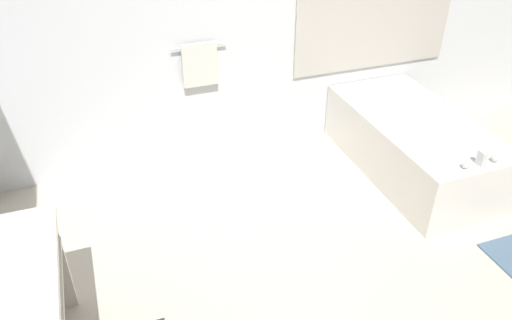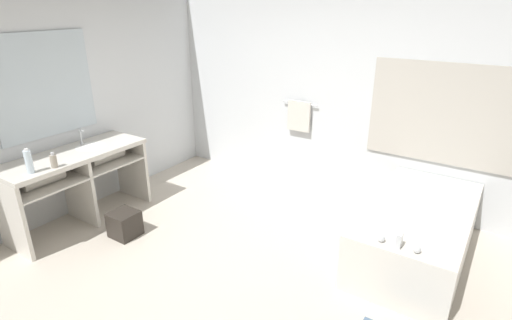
# 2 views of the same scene
# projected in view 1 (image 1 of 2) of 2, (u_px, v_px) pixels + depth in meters

# --- Properties ---
(ground_plane) EXTENTS (16.00, 16.00, 0.00)m
(ground_plane) POSITION_uv_depth(u_px,v_px,m) (331.00, 311.00, 3.37)
(ground_plane) COLOR beige
(ground_plane) RESTS_ON ground
(wall_back_with_blinds) EXTENTS (7.40, 0.13, 2.70)m
(wall_back_with_blinds) POSITION_uv_depth(u_px,v_px,m) (234.00, 18.00, 4.41)
(wall_back_with_blinds) COLOR silver
(wall_back_with_blinds) RESTS_ON ground_plane
(bathtub) EXTENTS (0.90, 1.80, 0.67)m
(bathtub) POSITION_uv_depth(u_px,v_px,m) (414.00, 142.00, 4.64)
(bathtub) COLOR silver
(bathtub) RESTS_ON ground_plane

